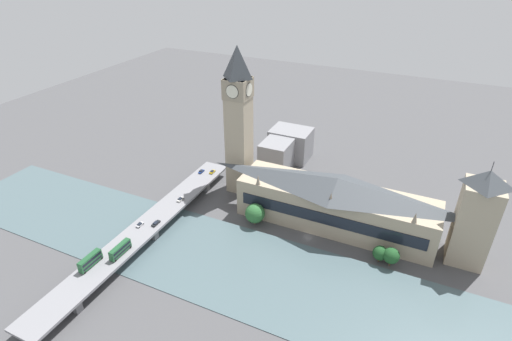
{
  "coord_description": "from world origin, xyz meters",
  "views": [
    {
      "loc": [
        -145.11,
        -40.5,
        121.13
      ],
      "look_at": [
        19.08,
        35.96,
        18.06
      ],
      "focal_mm": 28.0,
      "sensor_mm": 36.0,
      "label": 1
    }
  ],
  "objects_px": {
    "car_northbound_tail": "(212,172)",
    "double_decker_bus_mid": "(90,260)",
    "double_decker_bus_lead": "(120,249)",
    "car_southbound_mid": "(201,171)",
    "victoria_tower": "(476,218)",
    "parliament_hall": "(335,202)",
    "road_bridge": "(146,228)",
    "car_northbound_lead": "(140,225)",
    "car_northbound_mid": "(156,223)",
    "clock_tower": "(239,118)",
    "car_southbound_lead": "(180,199)"
  },
  "relations": [
    {
      "from": "clock_tower",
      "to": "double_decker_bus_mid",
      "type": "xyz_separation_m",
      "value": [
        -87.5,
        24.08,
        -34.04
      ]
    },
    {
      "from": "clock_tower",
      "to": "car_northbound_lead",
      "type": "distance_m",
      "value": 71.99
    },
    {
      "from": "double_decker_bus_lead",
      "to": "car_northbound_lead",
      "type": "xyz_separation_m",
      "value": [
        19.16,
        5.53,
        -1.96
      ]
    },
    {
      "from": "parliament_hall",
      "to": "car_southbound_lead",
      "type": "bearing_deg",
      "value": 105.74
    },
    {
      "from": "car_northbound_lead",
      "to": "car_southbound_mid",
      "type": "distance_m",
      "value": 55.18
    },
    {
      "from": "parliament_hall",
      "to": "car_southbound_mid",
      "type": "relative_size",
      "value": 22.1
    },
    {
      "from": "car_northbound_tail",
      "to": "car_southbound_mid",
      "type": "xyz_separation_m",
      "value": [
        -2.39,
        5.99,
        0.05
      ]
    },
    {
      "from": "car_northbound_tail",
      "to": "car_southbound_lead",
      "type": "height_order",
      "value": "car_southbound_lead"
    },
    {
      "from": "car_northbound_lead",
      "to": "car_northbound_tail",
      "type": "distance_m",
      "value": 57.82
    },
    {
      "from": "victoria_tower",
      "to": "parliament_hall",
      "type": "bearing_deg",
      "value": 90.05
    },
    {
      "from": "car_southbound_lead",
      "to": "car_southbound_mid",
      "type": "xyz_separation_m",
      "value": [
        29.33,
        5.58,
        0.02
      ]
    },
    {
      "from": "double_decker_bus_lead",
      "to": "car_northbound_mid",
      "type": "xyz_separation_m",
      "value": [
        23.17,
        -0.61,
        -1.96
      ]
    },
    {
      "from": "clock_tower",
      "to": "car_southbound_lead",
      "type": "relative_size",
      "value": 18.6
    },
    {
      "from": "clock_tower",
      "to": "parliament_hall",
      "type": "bearing_deg",
      "value": -100.68
    },
    {
      "from": "parliament_hall",
      "to": "double_decker_bus_lead",
      "type": "xyz_separation_m",
      "value": [
        -66.19,
        74.63,
        -4.58
      ]
    },
    {
      "from": "clock_tower",
      "to": "road_bridge",
      "type": "xyz_separation_m",
      "value": [
        -56.95,
        20.78,
        -37.95
      ]
    },
    {
      "from": "road_bridge",
      "to": "car_northbound_tail",
      "type": "distance_m",
      "value": 56.87
    },
    {
      "from": "parliament_hall",
      "to": "car_southbound_mid",
      "type": "bearing_deg",
      "value": 84.23
    },
    {
      "from": "double_decker_bus_lead",
      "to": "car_southbound_mid",
      "type": "relative_size",
      "value": 2.63
    },
    {
      "from": "double_decker_bus_mid",
      "to": "car_northbound_mid",
      "type": "bearing_deg",
      "value": -11.59
    },
    {
      "from": "car_northbound_tail",
      "to": "double_decker_bus_mid",
      "type": "bearing_deg",
      "value": 175.92
    },
    {
      "from": "clock_tower",
      "to": "double_decker_bus_lead",
      "type": "height_order",
      "value": "clock_tower"
    },
    {
      "from": "car_northbound_tail",
      "to": "double_decker_bus_lead",
      "type": "bearing_deg",
      "value": -179.93
    },
    {
      "from": "car_southbound_lead",
      "to": "parliament_hall",
      "type": "bearing_deg",
      "value": -74.26
    },
    {
      "from": "parliament_hall",
      "to": "car_northbound_lead",
      "type": "xyz_separation_m",
      "value": [
        -47.03,
        80.17,
        -6.54
      ]
    },
    {
      "from": "parliament_hall",
      "to": "road_bridge",
      "type": "xyz_separation_m",
      "value": [
        -46.22,
        77.65,
        -8.36
      ]
    },
    {
      "from": "victoria_tower",
      "to": "clock_tower",
      "type": "bearing_deg",
      "value": 84.72
    },
    {
      "from": "double_decker_bus_mid",
      "to": "car_northbound_lead",
      "type": "distance_m",
      "value": 29.83
    },
    {
      "from": "victoria_tower",
      "to": "car_southbound_mid",
      "type": "xyz_separation_m",
      "value": [
        8.09,
        139.24,
        -15.74
      ]
    },
    {
      "from": "car_southbound_mid",
      "to": "road_bridge",
      "type": "bearing_deg",
      "value": -176.77
    },
    {
      "from": "double_decker_bus_mid",
      "to": "car_northbound_mid",
      "type": "distance_m",
      "value": 34.53
    },
    {
      "from": "clock_tower",
      "to": "car_northbound_mid",
      "type": "distance_m",
      "value": 66.99
    },
    {
      "from": "victoria_tower",
      "to": "car_northbound_tail",
      "type": "height_order",
      "value": "victoria_tower"
    },
    {
      "from": "road_bridge",
      "to": "double_decker_bus_mid",
      "type": "relative_size",
      "value": 12.07
    },
    {
      "from": "parliament_hall",
      "to": "road_bridge",
      "type": "bearing_deg",
      "value": 120.77
    },
    {
      "from": "road_bridge",
      "to": "double_decker_bus_lead",
      "type": "relative_size",
      "value": 11.92
    },
    {
      "from": "double_decker_bus_mid",
      "to": "car_southbound_lead",
      "type": "relative_size",
      "value": 2.58
    },
    {
      "from": "double_decker_bus_lead",
      "to": "car_northbound_tail",
      "type": "bearing_deg",
      "value": 0.07
    },
    {
      "from": "clock_tower",
      "to": "car_southbound_lead",
      "type": "height_order",
      "value": "clock_tower"
    },
    {
      "from": "car_southbound_mid",
      "to": "car_northbound_mid",
      "type": "bearing_deg",
      "value": -172.55
    },
    {
      "from": "parliament_hall",
      "to": "car_southbound_mid",
      "type": "height_order",
      "value": "parliament_hall"
    },
    {
      "from": "double_decker_bus_lead",
      "to": "car_northbound_mid",
      "type": "distance_m",
      "value": 23.27
    },
    {
      "from": "double_decker_bus_lead",
      "to": "car_northbound_tail",
      "type": "height_order",
      "value": "double_decker_bus_lead"
    },
    {
      "from": "parliament_hall",
      "to": "car_northbound_mid",
      "type": "bearing_deg",
      "value": 120.16
    },
    {
      "from": "victoria_tower",
      "to": "car_northbound_lead",
      "type": "relative_size",
      "value": 12.07
    },
    {
      "from": "road_bridge",
      "to": "car_northbound_lead",
      "type": "height_order",
      "value": "car_northbound_lead"
    },
    {
      "from": "car_southbound_lead",
      "to": "car_southbound_mid",
      "type": "distance_m",
      "value": 29.86
    },
    {
      "from": "parliament_hall",
      "to": "double_decker_bus_lead",
      "type": "distance_m",
      "value": 99.86
    },
    {
      "from": "double_decker_bus_lead",
      "to": "car_southbound_mid",
      "type": "distance_m",
      "value": 74.61
    },
    {
      "from": "double_decker_bus_mid",
      "to": "car_southbound_mid",
      "type": "height_order",
      "value": "double_decker_bus_mid"
    }
  ]
}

